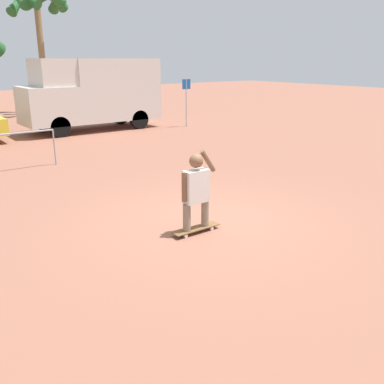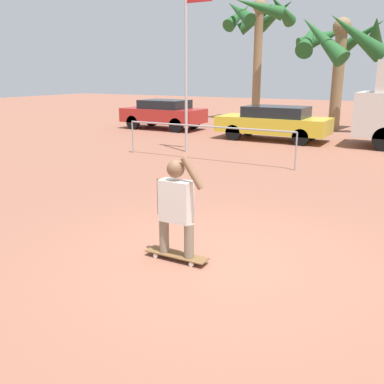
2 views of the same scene
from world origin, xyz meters
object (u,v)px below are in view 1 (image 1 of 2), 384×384
Objects in this scene: skateboard at (196,229)px; camper_van at (93,92)px; palm_tree_near_van at (37,4)px; street_sign at (186,96)px; person_skateboarder at (196,187)px.

skateboard is 0.16× the size of camper_van.
skateboard is at bearing -101.17° from palm_tree_near_van.
skateboard is at bearing -106.34° from camper_van.
camper_van is 2.74× the size of street_sign.
camper_van is at bearing 155.80° from street_sign.
skateboard is at bearing -125.15° from street_sign.
palm_tree_near_van is 10.32m from street_sign.
street_sign is at bearing 54.85° from person_skateboarder.
street_sign is at bearing -67.60° from palm_tree_near_van.
palm_tree_near_van is 3.20× the size of street_sign.
camper_van is (3.54, 12.08, 0.80)m from person_skateboarder.
camper_van is at bearing -91.76° from palm_tree_near_van.
camper_van is 0.86× the size of palm_tree_near_van.
palm_tree_near_van is at bearing 78.83° from skateboard.
skateboard is 12.69m from camper_van.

